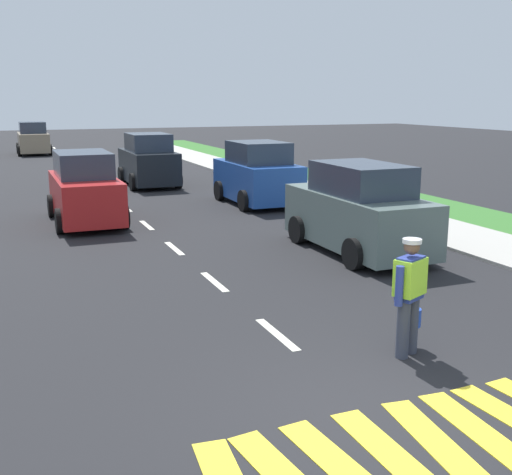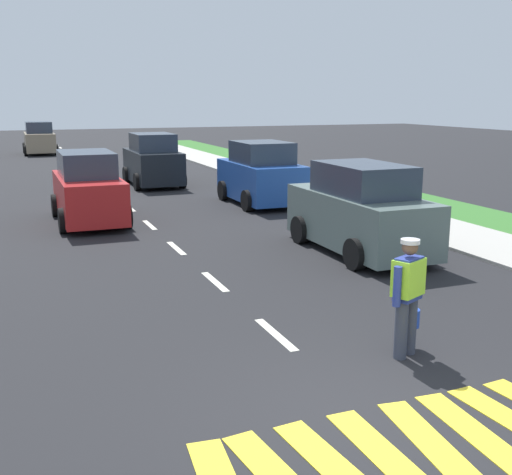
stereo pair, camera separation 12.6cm
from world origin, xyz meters
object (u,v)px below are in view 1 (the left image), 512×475
road_worker (410,291)px  car_parked_far (257,175)px  car_outgoing_far (149,162)px  car_parked_curbside (358,211)px  car_oncoming_lead (85,190)px  car_oncoming_third (33,139)px

road_worker → car_parked_far: bearing=76.9°
road_worker → car_outgoing_far: bearing=88.4°
car_parked_curbside → car_oncoming_lead: bearing=131.7°
car_parked_far → car_oncoming_third: bearing=104.4°
car_outgoing_far → car_parked_far: bearing=-67.7°
car_parked_far → car_oncoming_third: car_parked_far is taller
car_parked_far → car_oncoming_lead: 5.92m
road_worker → car_outgoing_far: (0.53, 18.42, 0.05)m
car_outgoing_far → car_parked_far: size_ratio=1.01×
car_parked_curbside → car_oncoming_lead: (-5.37, 6.04, -0.02)m
car_outgoing_far → car_oncoming_lead: (-3.42, -6.95, -0.04)m
car_parked_far → car_parked_curbside: 7.18m
car_outgoing_far → car_oncoming_third: 17.60m
car_outgoing_far → car_parked_curbside: (1.96, -12.99, -0.02)m
road_worker → car_oncoming_third: size_ratio=0.44×
car_parked_curbside → car_oncoming_third: (-5.47, 30.24, -0.02)m
car_outgoing_far → car_oncoming_third: car_outgoing_far is taller
car_outgoing_far → car_parked_curbside: 13.13m
road_worker → car_parked_curbside: 5.98m
road_worker → car_oncoming_third: car_oncoming_third is taller
car_outgoing_far → car_parked_far: 6.30m
car_parked_far → car_oncoming_third: size_ratio=1.01×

